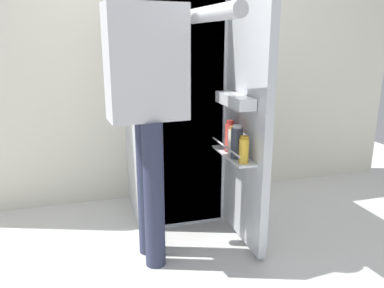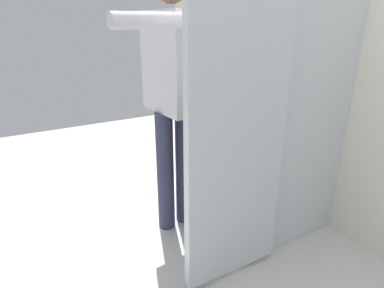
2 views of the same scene
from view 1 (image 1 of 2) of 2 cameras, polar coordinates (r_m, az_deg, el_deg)
ground_plane at (r=2.63m, az=-0.05°, el=-14.57°), size 6.22×6.22×0.00m
kitchen_wall at (r=3.19m, az=-4.79°, el=15.90°), size 4.40×0.10×2.70m
refrigerator at (r=2.82m, az=-2.38°, el=6.59°), size 0.69×1.24×1.77m
person at (r=2.13m, az=-6.54°, el=8.73°), size 0.61×0.74×1.76m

